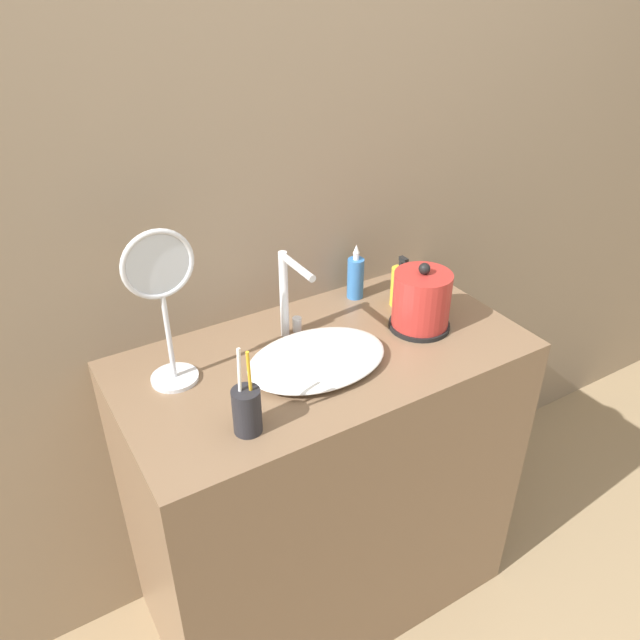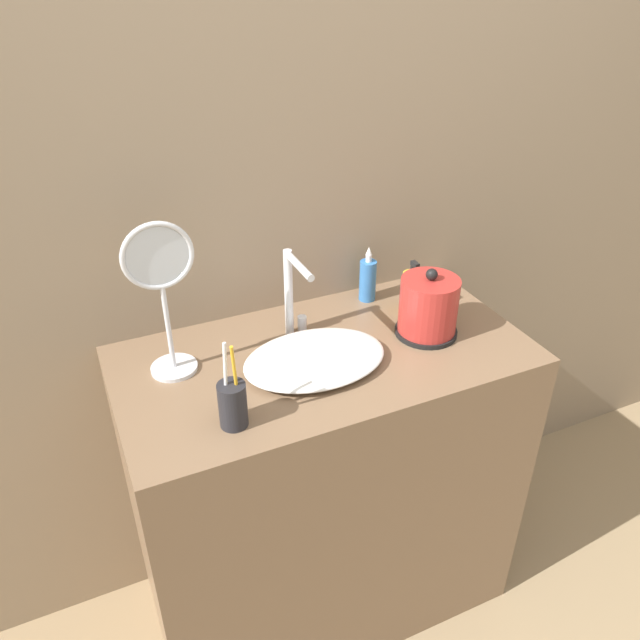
{
  "view_description": "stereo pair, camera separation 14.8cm",
  "coord_description": "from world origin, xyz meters",
  "px_view_note": "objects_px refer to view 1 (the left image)",
  "views": [
    {
      "loc": [
        -0.67,
        -0.81,
        1.78
      ],
      "look_at": [
        -0.01,
        0.26,
        1.01
      ],
      "focal_mm": 35.0,
      "sensor_mm": 36.0,
      "label": 1
    },
    {
      "loc": [
        -0.54,
        -0.88,
        1.78
      ],
      "look_at": [
        -0.01,
        0.26,
        1.01
      ],
      "focal_mm": 35.0,
      "sensor_mm": 36.0,
      "label": 2
    }
  ],
  "objects_px": {
    "faucet": "(289,292)",
    "electric_kettle": "(421,303)",
    "toothbrush_cup": "(247,409)",
    "vanity_mirror": "(163,297)",
    "lotion_bottle": "(400,286)",
    "shampoo_bottle": "(355,277)"
  },
  "relations": [
    {
      "from": "shampoo_bottle",
      "to": "vanity_mirror",
      "type": "bearing_deg",
      "value": -169.21
    },
    {
      "from": "toothbrush_cup",
      "to": "lotion_bottle",
      "type": "height_order",
      "value": "toothbrush_cup"
    },
    {
      "from": "shampoo_bottle",
      "to": "vanity_mirror",
      "type": "distance_m",
      "value": 0.61
    },
    {
      "from": "shampoo_bottle",
      "to": "vanity_mirror",
      "type": "xyz_separation_m",
      "value": [
        -0.58,
        -0.11,
        0.16
      ]
    },
    {
      "from": "faucet",
      "to": "toothbrush_cup",
      "type": "distance_m",
      "value": 0.37
    },
    {
      "from": "electric_kettle",
      "to": "vanity_mirror",
      "type": "height_order",
      "value": "vanity_mirror"
    },
    {
      "from": "toothbrush_cup",
      "to": "lotion_bottle",
      "type": "relative_size",
      "value": 1.39
    },
    {
      "from": "electric_kettle",
      "to": "lotion_bottle",
      "type": "xyz_separation_m",
      "value": [
        0.03,
        0.12,
        -0.01
      ]
    },
    {
      "from": "lotion_bottle",
      "to": "shampoo_bottle",
      "type": "height_order",
      "value": "shampoo_bottle"
    },
    {
      "from": "lotion_bottle",
      "to": "shampoo_bottle",
      "type": "xyz_separation_m",
      "value": [
        -0.08,
        0.1,
        0.0
      ]
    },
    {
      "from": "faucet",
      "to": "vanity_mirror",
      "type": "bearing_deg",
      "value": -176.63
    },
    {
      "from": "electric_kettle",
      "to": "lotion_bottle",
      "type": "height_order",
      "value": "electric_kettle"
    },
    {
      "from": "toothbrush_cup",
      "to": "electric_kettle",
      "type": "bearing_deg",
      "value": 13.47
    },
    {
      "from": "faucet",
      "to": "electric_kettle",
      "type": "relative_size",
      "value": 1.26
    },
    {
      "from": "toothbrush_cup",
      "to": "shampoo_bottle",
      "type": "bearing_deg",
      "value": 35.12
    },
    {
      "from": "faucet",
      "to": "lotion_bottle",
      "type": "distance_m",
      "value": 0.35
    },
    {
      "from": "shampoo_bottle",
      "to": "lotion_bottle",
      "type": "bearing_deg",
      "value": -51.48
    },
    {
      "from": "toothbrush_cup",
      "to": "lotion_bottle",
      "type": "distance_m",
      "value": 0.64
    },
    {
      "from": "faucet",
      "to": "vanity_mirror",
      "type": "height_order",
      "value": "vanity_mirror"
    },
    {
      "from": "lotion_bottle",
      "to": "vanity_mirror",
      "type": "relative_size",
      "value": 0.39
    },
    {
      "from": "faucet",
      "to": "toothbrush_cup",
      "type": "bearing_deg",
      "value": -132.79
    },
    {
      "from": "toothbrush_cup",
      "to": "vanity_mirror",
      "type": "distance_m",
      "value": 0.3
    }
  ]
}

